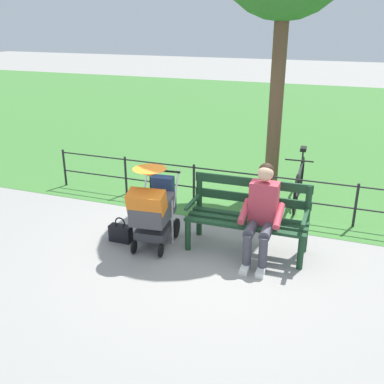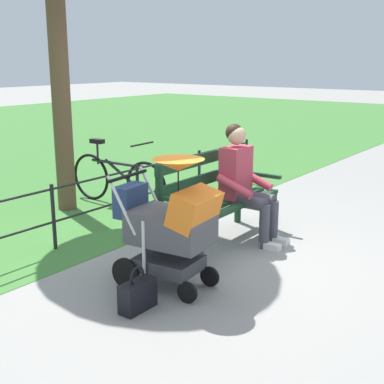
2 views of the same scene
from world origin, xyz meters
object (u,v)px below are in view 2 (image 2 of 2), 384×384
at_px(person_on_bench, 244,180).
at_px(handbag, 138,295).
at_px(park_bench, 216,195).
at_px(stroller, 171,223).
at_px(bicycle, 117,179).

xyz_separation_m(person_on_bench, handbag, (1.94, 0.21, -0.55)).
bearing_deg(person_on_bench, handbag, 6.09).
bearing_deg(park_bench, person_on_bench, 134.53).
height_order(stroller, handbag, stroller).
bearing_deg(park_bench, bicycle, -102.68).
height_order(park_bench, handbag, park_bench).
bearing_deg(bicycle, person_on_bench, 84.38).
relative_size(stroller, bicycle, 0.69).
distance_m(handbag, bicycle, 3.19).
bearing_deg(handbag, bicycle, -132.63).
bearing_deg(handbag, park_bench, -165.98).
relative_size(park_bench, person_on_bench, 1.26).
relative_size(person_on_bench, stroller, 1.11).
height_order(park_bench, stroller, stroller).
distance_m(park_bench, handbag, 1.82).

